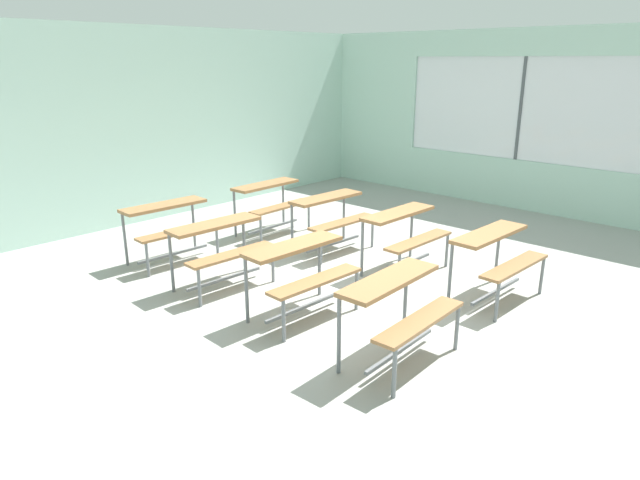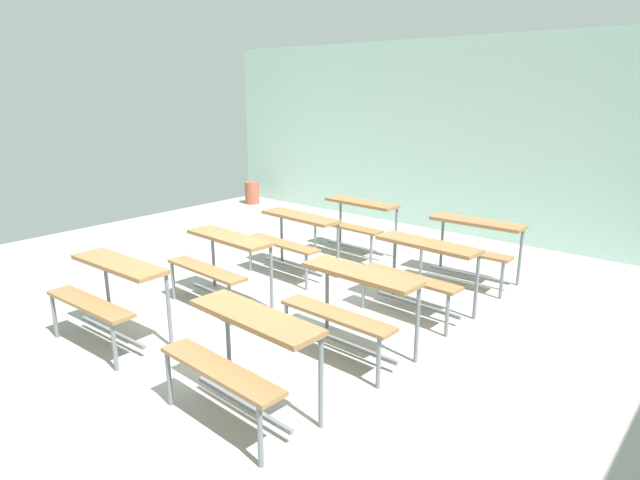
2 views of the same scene
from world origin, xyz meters
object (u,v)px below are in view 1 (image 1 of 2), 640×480
desk_bench_r3c0 (169,219)px  desk_bench_r0c1 (498,250)px  desk_bench_r2c1 (332,210)px  desk_bench_r1c1 (405,227)px  desk_bench_r1c0 (301,264)px  desk_bench_r2c0 (221,240)px  desk_bench_r0c0 (399,300)px  desk_bench_r3c1 (271,196)px

desk_bench_r3c0 → desk_bench_r0c1: bearing=-62.3°
desk_bench_r2c1 → desk_bench_r1c1: bearing=-86.5°
desk_bench_r1c0 → desk_bench_r2c0: bearing=95.9°
desk_bench_r2c1 → desk_bench_r0c1: bearing=-87.6°
desk_bench_r0c0 → desk_bench_r2c1: bearing=50.8°
desk_bench_r1c0 → desk_bench_r3c0: size_ratio=1.00×
desk_bench_r1c0 → desk_bench_r2c1: same height
desk_bench_r0c1 → desk_bench_r2c0: same height
desk_bench_r3c0 → desk_bench_r3c1: 1.72m
desk_bench_r1c1 → desk_bench_r2c0: 2.21m
desk_bench_r1c0 → desk_bench_r2c0: 1.21m
desk_bench_r1c0 → desk_bench_r0c1: bearing=-33.3°
desk_bench_r0c1 → desk_bench_r2c1: same height
desk_bench_r0c0 → desk_bench_r1c1: 2.18m
desk_bench_r0c1 → desk_bench_r3c1: bearing=92.1°
desk_bench_r0c1 → desk_bench_r3c0: 4.01m
desk_bench_r0c0 → desk_bench_r1c1: (1.82, 1.20, 0.00)m
desk_bench_r0c0 → desk_bench_r1c0: (0.07, 1.24, 0.00)m
desk_bench_r3c1 → desk_bench_r0c1: bearing=-91.7°
desk_bench_r3c0 → desk_bench_r1c0: bearing=-87.8°
desk_bench_r2c0 → desk_bench_r2c1: bearing=0.9°
desk_bench_r0c0 → desk_bench_r3c1: bearing=61.4°
desk_bench_r2c1 → desk_bench_r0c0: bearing=-124.4°
desk_bench_r1c1 → desk_bench_r2c0: bearing=147.2°
desk_bench_r1c1 → desk_bench_r2c1: bearing=91.9°
desk_bench_r2c0 → desk_bench_r2c1: 1.81m
desk_bench_r0c0 → desk_bench_r3c1: (1.80, 3.59, 0.00)m
desk_bench_r3c1 → desk_bench_r1c0: bearing=-128.0°
desk_bench_r0c1 → desk_bench_r2c0: size_ratio=0.99×
desk_bench_r1c0 → desk_bench_r3c1: (1.74, 2.35, 0.00)m
desk_bench_r1c1 → desk_bench_r2c1: size_ratio=0.99×
desk_bench_r1c1 → desk_bench_r2c1: (-0.01, 1.18, 0.00)m
desk_bench_r2c1 → desk_bench_r1c0: bearing=-143.8°
desk_bench_r0c0 → desk_bench_r2c0: same height
desk_bench_r3c0 → desk_bench_r3c1: same height
desk_bench_r0c1 → desk_bench_r1c0: 2.13m
desk_bench_r0c0 → desk_bench_r0c1: size_ratio=1.00×
desk_bench_r0c1 → desk_bench_r2c1: size_ratio=0.99×
desk_bench_r3c1 → desk_bench_r2c0: bearing=-149.1°
desk_bench_r2c0 → desk_bench_r3c1: same height
desk_bench_r2c0 → desk_bench_r3c1: bearing=35.3°
desk_bench_r1c1 → desk_bench_r1c0: bearing=-179.7°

